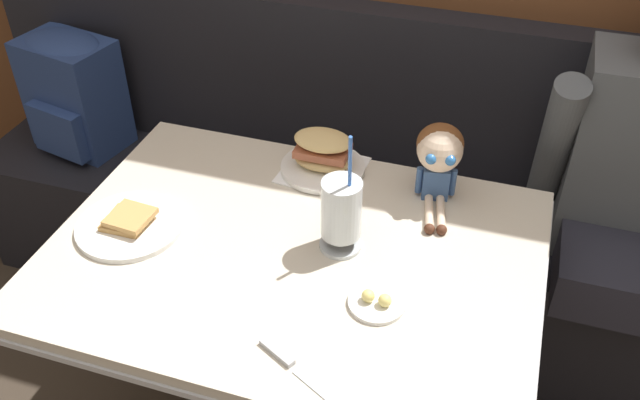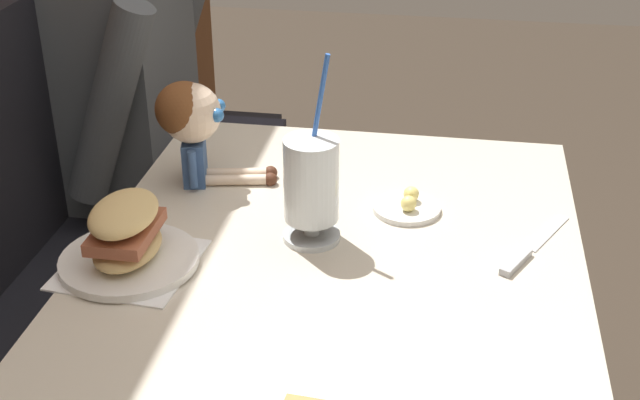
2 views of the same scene
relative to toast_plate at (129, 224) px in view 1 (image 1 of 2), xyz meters
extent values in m
cube|color=black|center=(0.39, 0.63, -0.53)|extent=(2.60, 0.48, 0.45)
cube|color=black|center=(0.39, 0.82, -0.03)|extent=(2.60, 0.10, 0.55)
cube|color=beige|center=(0.39, 0.04, -0.03)|extent=(1.10, 0.80, 0.03)
cube|color=#B7BABF|center=(0.39, 0.04, -0.05)|extent=(1.11, 0.81, 0.02)
cylinder|color=#A5A8AD|center=(0.39, 0.04, -0.38)|extent=(0.14, 0.14, 0.65)
cylinder|color=white|center=(0.00, 0.00, 0.00)|extent=(0.25, 0.25, 0.01)
cube|color=tan|center=(-0.01, 0.00, 0.01)|extent=(0.10, 0.10, 0.01)
cube|color=tan|center=(0.01, 0.00, 0.02)|extent=(0.10, 0.10, 0.01)
cylinder|color=silver|center=(0.49, 0.09, -0.01)|extent=(0.10, 0.10, 0.01)
cylinder|color=silver|center=(0.49, 0.09, 0.01)|extent=(0.03, 0.03, 0.03)
cylinder|color=silver|center=(0.49, 0.09, 0.10)|extent=(0.09, 0.09, 0.14)
cylinder|color=pink|center=(0.49, 0.09, 0.09)|extent=(0.08, 0.08, 0.13)
cylinder|color=blue|center=(0.51, 0.08, 0.19)|extent=(0.02, 0.04, 0.22)
cube|color=white|center=(0.36, 0.36, -0.01)|extent=(0.22, 0.22, 0.00)
cylinder|color=white|center=(0.36, 0.36, 0.00)|extent=(0.22, 0.22, 0.01)
ellipsoid|color=tan|center=(0.36, 0.36, 0.02)|extent=(0.15, 0.10, 0.04)
cube|color=#995138|center=(0.36, 0.36, 0.05)|extent=(0.14, 0.09, 0.02)
ellipsoid|color=tan|center=(0.36, 0.36, 0.08)|extent=(0.15, 0.10, 0.04)
cylinder|color=white|center=(0.61, -0.06, -0.01)|extent=(0.12, 0.12, 0.01)
sphere|color=#F4E07A|center=(0.59, -0.06, 0.01)|extent=(0.03, 0.03, 0.03)
sphere|color=#F4E07A|center=(0.63, -0.07, 0.01)|extent=(0.03, 0.03, 0.03)
cube|color=silver|center=(0.57, -0.30, -0.01)|extent=(0.13, 0.08, 0.00)
cube|color=#B2B5BA|center=(0.46, -0.24, -0.01)|extent=(0.08, 0.05, 0.01)
cube|color=#385689|center=(0.66, 0.34, 0.03)|extent=(0.07, 0.05, 0.08)
sphere|color=beige|center=(0.66, 0.34, 0.13)|extent=(0.11, 0.11, 0.11)
ellipsoid|color=brown|center=(0.65, 0.35, 0.14)|extent=(0.13, 0.12, 0.10)
sphere|color=#2D6BB2|center=(0.65, 0.29, 0.13)|extent=(0.03, 0.03, 0.03)
sphere|color=#2D6BB2|center=(0.69, 0.30, 0.13)|extent=(0.03, 0.03, 0.03)
cylinder|color=beige|center=(0.66, 0.26, 0.00)|extent=(0.04, 0.12, 0.02)
cylinder|color=beige|center=(0.69, 0.26, 0.00)|extent=(0.04, 0.12, 0.02)
sphere|color=#4C2819|center=(0.67, 0.20, 0.00)|extent=(0.03, 0.03, 0.03)
sphere|color=#4C2819|center=(0.70, 0.20, 0.00)|extent=(0.03, 0.03, 0.03)
cylinder|color=#385689|center=(0.62, 0.33, 0.04)|extent=(0.02, 0.02, 0.07)
cylinder|color=#385689|center=(0.70, 0.35, 0.04)|extent=(0.02, 0.02, 0.07)
cube|color=navy|center=(-0.61, 0.65, -0.11)|extent=(0.33, 0.26, 0.38)
cube|color=navy|center=(-0.61, 0.53, -0.19)|extent=(0.22, 0.09, 0.17)
ellipsoid|color=navy|center=(-0.61, 0.65, 0.07)|extent=(0.32, 0.24, 0.07)
cube|color=#23232D|center=(1.16, 0.48, -0.23)|extent=(0.34, 0.36, 0.14)
cylinder|color=#4C5156|center=(0.93, 0.61, 0.02)|extent=(0.09, 0.25, 0.48)
camera|label=1|loc=(0.80, -1.04, 1.04)|focal=38.81mm
camera|label=2|loc=(-0.72, -0.13, 0.72)|focal=48.16mm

